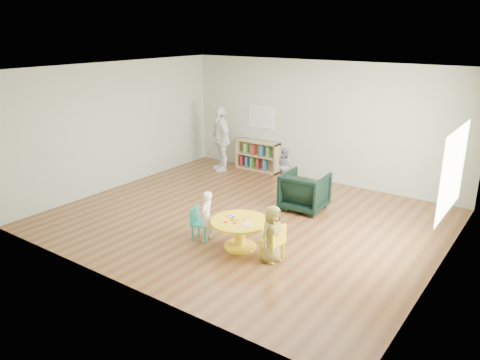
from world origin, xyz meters
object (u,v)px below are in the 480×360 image
(armchair, at_px, (305,191))
(adult_caretaker, at_px, (221,139))
(child_right, at_px, (272,234))
(kid_chair_left, at_px, (200,222))
(bookshelf, at_px, (258,156))
(kid_chair_right, at_px, (274,241))
(toddler, at_px, (285,166))
(activity_table, at_px, (240,229))
(child_left, at_px, (207,216))

(armchair, distance_m, adult_caretaker, 3.28)
(child_right, bearing_deg, armchair, 26.04)
(child_right, relative_size, adult_caretaker, 0.56)
(kid_chair_left, xyz_separation_m, bookshelf, (-1.46, 4.04, 0.06))
(kid_chair_right, relative_size, bookshelf, 0.50)
(armchair, xyz_separation_m, toddler, (-1.17, 1.23, 0.04))
(activity_table, bearing_deg, child_left, -171.27)
(child_right, distance_m, toddler, 3.90)
(armchair, bearing_deg, bookshelf, -41.47)
(kid_chair_right, relative_size, adult_caretaker, 0.36)
(kid_chair_right, height_order, child_left, child_left)
(child_right, bearing_deg, child_left, 100.50)
(child_left, distance_m, child_right, 1.31)
(activity_table, height_order, toddler, toddler)
(activity_table, xyz_separation_m, child_left, (-0.63, -0.10, 0.11))
(kid_chair_right, distance_m, adult_caretaker, 4.98)
(kid_chair_left, bearing_deg, toddler, 171.48)
(kid_chair_left, height_order, kid_chair_right, kid_chair_right)
(activity_table, height_order, kid_chair_right, kid_chair_right)
(child_right, height_order, toddler, child_right)
(adult_caretaker, bearing_deg, child_right, -11.83)
(child_left, bearing_deg, bookshelf, -173.75)
(kid_chair_right, bearing_deg, kid_chair_left, 102.18)
(activity_table, distance_m, kid_chair_right, 0.68)
(bookshelf, bearing_deg, adult_caretaker, -140.29)
(kid_chair_left, bearing_deg, child_right, 76.53)
(kid_chair_right, bearing_deg, child_left, 101.92)
(child_left, bearing_deg, kid_chair_left, -100.03)
(activity_table, xyz_separation_m, adult_caretaker, (-2.97, 3.33, 0.49))
(bookshelf, xyz_separation_m, adult_caretaker, (-0.73, -0.60, 0.46))
(activity_table, xyz_separation_m, kid_chair_right, (0.68, -0.03, -0.01))
(child_left, height_order, child_right, child_right)
(bookshelf, bearing_deg, kid_chair_right, -53.62)
(armchair, height_order, toddler, toddler)
(bookshelf, height_order, armchair, armchair)
(child_left, relative_size, toddler, 1.04)
(bookshelf, relative_size, toddler, 1.41)
(kid_chair_left, relative_size, kid_chair_right, 0.95)
(activity_table, height_order, armchair, armchair)
(activity_table, height_order, kid_chair_left, kid_chair_left)
(child_left, xyz_separation_m, adult_caretaker, (-2.33, 3.42, 0.38))
(activity_table, distance_m, adult_caretaker, 4.48)
(kid_chair_left, relative_size, child_left, 0.64)
(child_right, relative_size, toddler, 1.08)
(kid_chair_left, xyz_separation_m, adult_caretaker, (-2.19, 3.44, 0.52))
(kid_chair_left, distance_m, kid_chair_right, 1.46)
(bookshelf, xyz_separation_m, toddler, (1.13, -0.56, 0.06))
(bookshelf, distance_m, adult_caretaker, 1.05)
(kid_chair_right, distance_m, armchair, 2.26)
(kid_chair_right, bearing_deg, toddler, 36.72)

